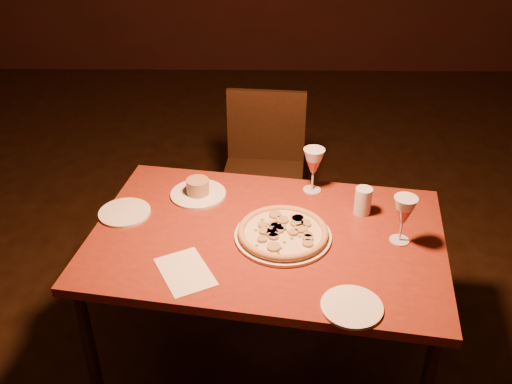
{
  "coord_description": "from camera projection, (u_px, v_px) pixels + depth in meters",
  "views": [
    {
      "loc": [
        -0.01,
        -1.87,
        1.96
      ],
      "look_at": [
        -0.04,
        -0.11,
        0.85
      ],
      "focal_mm": 40.0,
      "sensor_mm": 36.0,
      "label": 1
    }
  ],
  "objects": [
    {
      "name": "menu_card",
      "position": [
        185.0,
        272.0,
        1.94
      ],
      "size": [
        0.24,
        0.27,
        0.0
      ],
      "primitive_type": "cube",
      "rotation": [
        0.0,
        0.0,
        0.48
      ],
      "color": "white",
      "rests_on": "dining_table"
    },
    {
      "name": "floor",
      "position": [
        264.0,
        336.0,
        2.63
      ],
      "size": [
        7.0,
        7.0,
        0.0
      ],
      "primitive_type": "plane",
      "color": "black",
      "rests_on": "ground"
    },
    {
      "name": "side_plate_near",
      "position": [
        352.0,
        307.0,
        1.79
      ],
      "size": [
        0.2,
        0.2,
        0.01
      ],
      "primitive_type": "cylinder",
      "color": "white",
      "rests_on": "dining_table"
    },
    {
      "name": "chair_far",
      "position": [
        264.0,
        166.0,
        3.0
      ],
      "size": [
        0.45,
        0.45,
        0.86
      ],
      "rotation": [
        0.0,
        0.0,
        -0.09
      ],
      "color": "black",
      "rests_on": "floor"
    },
    {
      "name": "dining_table",
      "position": [
        267.0,
        247.0,
        2.16
      ],
      "size": [
        1.42,
        1.03,
        0.7
      ],
      "rotation": [
        0.0,
        0.0,
        -0.16
      ],
      "color": "maroon",
      "rests_on": "floor"
    },
    {
      "name": "wine_glass_far",
      "position": [
        313.0,
        170.0,
        2.34
      ],
      "size": [
        0.09,
        0.09,
        0.19
      ],
      "primitive_type": null,
      "color": "#AC4C47",
      "rests_on": "dining_table"
    },
    {
      "name": "wine_glass_right",
      "position": [
        403.0,
        220.0,
        2.04
      ],
      "size": [
        0.08,
        0.08,
        0.19
      ],
      "primitive_type": null,
      "color": "#AC4C47",
      "rests_on": "dining_table"
    },
    {
      "name": "pizza_plate",
      "position": [
        283.0,
        233.0,
        2.1
      ],
      "size": [
        0.36,
        0.36,
        0.04
      ],
      "color": "white",
      "rests_on": "dining_table"
    },
    {
      "name": "ramekin_saucer",
      "position": [
        198.0,
        190.0,
        2.34
      ],
      "size": [
        0.23,
        0.23,
        0.07
      ],
      "color": "white",
      "rests_on": "dining_table"
    },
    {
      "name": "water_tumbler",
      "position": [
        363.0,
        201.0,
        2.22
      ],
      "size": [
        0.07,
        0.07,
        0.11
      ],
      "primitive_type": "cylinder",
      "color": "silver",
      "rests_on": "dining_table"
    },
    {
      "name": "side_plate_left",
      "position": [
        125.0,
        212.0,
        2.24
      ],
      "size": [
        0.2,
        0.2,
        0.01
      ],
      "primitive_type": "cylinder",
      "color": "white",
      "rests_on": "dining_table"
    }
  ]
}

